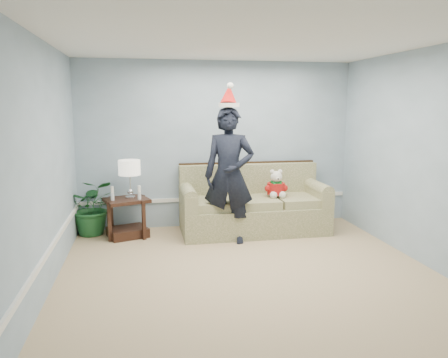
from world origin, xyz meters
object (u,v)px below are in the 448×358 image
teddy_bear (276,187)px  man (229,176)px  side_table (127,222)px  sofa (253,207)px  houseplant (93,207)px  table_lamp (129,169)px

teddy_bear → man: bearing=-154.2°
side_table → sofa: bearing=-0.7°
man → side_table: bearing=177.3°
sofa → houseplant: sofa is taller
table_lamp → teddy_bear: table_lamp is taller
side_table → table_lamp: size_ratio=1.29×
table_lamp → man: size_ratio=0.29×
sofa → table_lamp: bearing=178.7°
side_table → houseplant: 0.61m
man → sofa: bearing=61.3°
houseplant → side_table: bearing=-23.5°
sofa → side_table: 1.97m
sofa → man: bearing=-135.1°
sofa → teddy_bear: size_ratio=5.12×
side_table → man: bearing=-19.0°
table_lamp → houseplant: 0.87m
houseplant → man: size_ratio=0.45×
houseplant → table_lamp: bearing=-20.3°
table_lamp → houseplant: size_ratio=0.66×
side_table → table_lamp: bearing=11.2°
sofa → man: (-0.48, -0.48, 0.61)m
side_table → table_lamp: 0.81m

